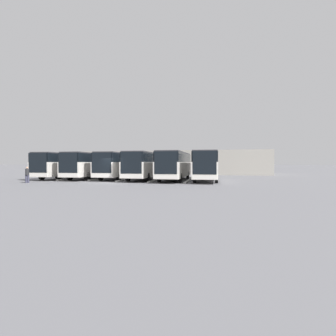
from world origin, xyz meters
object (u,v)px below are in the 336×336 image
object	(u,v)px
bus_1	(175,165)
bus_3	(121,165)
bus_0	(207,165)
bus_2	(146,165)
bus_5	(67,165)
pedestrian	(27,174)
bus_4	(93,165)

from	to	relation	value
bus_1	bus_3	world-z (taller)	same
bus_0	bus_2	size ratio (longest dim) A/B	1.00
bus_0	bus_3	xyz separation A→B (m)	(10.92, -0.77, 0.00)
bus_1	bus_5	world-z (taller)	same
bus_0	bus_2	xyz separation A→B (m)	(7.28, -0.08, 0.00)
bus_3	pedestrian	size ratio (longest dim) A/B	7.13
bus_2	pedestrian	bearing A→B (deg)	34.79
bus_5	bus_1	bearing A→B (deg)	175.08
bus_1	bus_3	distance (m)	7.35
bus_2	bus_5	world-z (taller)	same
bus_2	bus_4	xyz separation A→B (m)	(7.28, -0.10, 0.00)
bus_5	pedestrian	size ratio (longest dim) A/B	7.13
bus_3	bus_2	bearing A→B (deg)	165.25
bus_2	pedestrian	xyz separation A→B (m)	(9.87, 7.97, -0.93)
pedestrian	bus_5	bearing A→B (deg)	-115.03
bus_0	bus_3	bearing A→B (deg)	-8.13
bus_1	pedestrian	distance (m)	15.55
bus_4	bus_5	bearing A→B (deg)	-0.60
bus_5	bus_4	bearing A→B (deg)	179.40
bus_3	bus_5	distance (m)	7.33
bus_1	bus_5	size ratio (longest dim) A/B	1.00
bus_0	bus_5	size ratio (longest dim) A/B	1.00
bus_1	bus_5	xyz separation A→B (m)	(14.56, -0.21, 0.00)
bus_3	bus_4	world-z (taller)	same
bus_4	bus_5	distance (m)	3.65
bus_4	pedestrian	xyz separation A→B (m)	(2.59, 8.06, -0.93)
bus_1	pedestrian	bearing A→B (deg)	25.35
bus_0	bus_2	distance (m)	7.28
bus_3	bus_5	bearing A→B (deg)	2.25
bus_2	bus_0	bearing A→B (deg)	175.23
bus_0	bus_5	xyz separation A→B (m)	(18.20, 0.04, 0.00)
bus_2	bus_4	size ratio (longest dim) A/B	1.00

